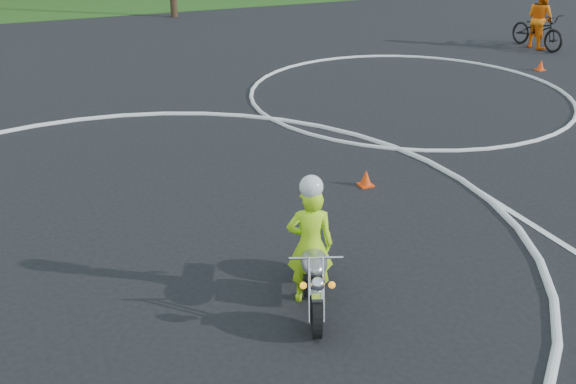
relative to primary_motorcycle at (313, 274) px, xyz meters
name	(u,v)px	position (x,y,z in m)	size (l,w,h in m)	color
ground	(167,373)	(-1.98, -0.54, -0.45)	(120.00, 120.00, 0.00)	black
grass_strip	(37,2)	(-1.98, 26.46, -0.44)	(120.00, 10.00, 0.02)	#1E4714
course_markings	(234,185)	(0.19, 3.81, -0.45)	(19.05, 19.05, 0.12)	silver
primary_motorcycle	(313,274)	(0.00, 0.00, 0.00)	(0.87, 1.70, 0.94)	black
rider_primary_grp	(310,242)	(0.01, 0.13, 0.38)	(0.67, 0.55, 1.74)	#BDFF1A
rider_second_grp	(539,25)	(12.70, 10.37, 0.28)	(0.88, 2.20, 2.08)	black
traffic_cones	(473,149)	(4.95, 3.39, -0.32)	(23.14, 11.68, 0.30)	#FE430D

